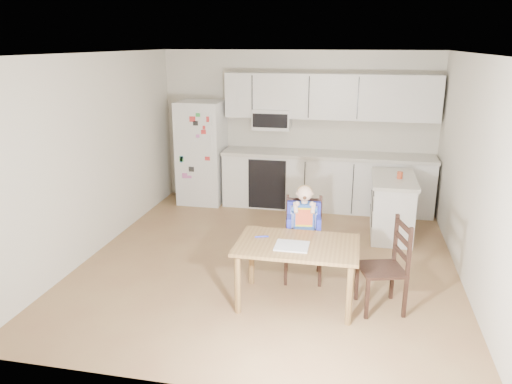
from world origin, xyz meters
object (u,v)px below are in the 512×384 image
at_px(kitchen_island, 392,206).
at_px(red_cup, 400,175).
at_px(chair_booster, 304,222).
at_px(chair_side, 392,260).
at_px(refrigerator, 202,152).
at_px(dining_table, 297,252).

distance_m(kitchen_island, red_cup, 0.47).
distance_m(chair_booster, chair_side, 1.10).
bearing_deg(red_cup, refrigerator, 162.44).
relative_size(red_cup, chair_booster, 0.09).
bearing_deg(kitchen_island, refrigerator, 162.81).
distance_m(refrigerator, dining_table, 3.74).
bearing_deg(chair_side, dining_table, -101.35).
relative_size(red_cup, chair_side, 0.10).
bearing_deg(chair_side, kitchen_island, 160.86).
xyz_separation_m(red_cup, chair_booster, (-1.13, -1.53, -0.21)).
distance_m(red_cup, chair_side, 2.11).
bearing_deg(red_cup, chair_booster, -126.41).
height_order(refrigerator, dining_table, refrigerator).
bearing_deg(red_cup, kitchen_island, 147.36).
bearing_deg(chair_booster, refrigerator, 121.34).
bearing_deg(chair_side, chair_booster, -135.67).
height_order(kitchen_island, red_cup, red_cup).
relative_size(kitchen_island, chair_side, 1.19).
bearing_deg(chair_booster, red_cup, 46.53).
height_order(refrigerator, chair_booster, refrigerator).
distance_m(dining_table, chair_booster, 0.62).
distance_m(dining_table, chair_side, 0.95).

